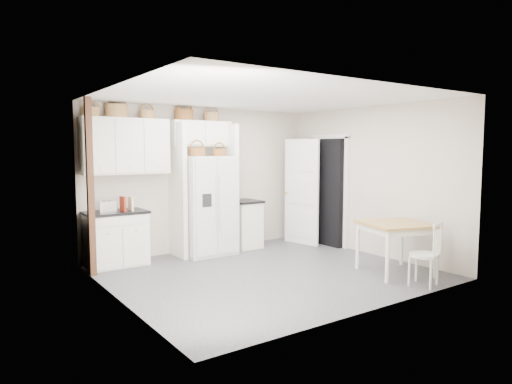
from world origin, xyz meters
TOP-DOWN VIEW (x-y plane):
  - floor at (0.00, 0.00)m, footprint 4.50×4.50m
  - ceiling at (0.00, 0.00)m, footprint 4.50×4.50m
  - wall_back at (0.00, 2.00)m, footprint 4.50×0.00m
  - wall_left at (-2.25, 0.00)m, footprint 0.00×4.00m
  - wall_right at (2.25, 0.00)m, footprint 0.00×4.00m
  - refrigerator at (-0.15, 1.60)m, footprint 0.90×0.72m
  - base_cab_left at (-1.74, 1.70)m, footprint 0.90×0.57m
  - base_cab_right at (0.71, 1.70)m, footprint 0.49×0.58m
  - dining_table at (1.55, -1.12)m, footprint 1.15×1.15m
  - windsor_chair at (1.35, -1.75)m, footprint 0.51×0.49m
  - counter_left at (-1.74, 1.70)m, footprint 0.94×0.61m
  - counter_right at (0.71, 1.70)m, footprint 0.52×0.62m
  - toaster at (-1.88, 1.63)m, footprint 0.26×0.15m
  - cookbook_red at (-1.64, 1.62)m, footprint 0.06×0.16m
  - cookbook_cream at (-1.51, 1.62)m, footprint 0.04×0.15m
  - basket_upper_a at (-2.02, 1.83)m, footprint 0.26×0.26m
  - basket_upper_b at (-1.63, 1.83)m, footprint 0.35×0.35m
  - basket_upper_c at (-1.12, 1.83)m, footprint 0.25×0.25m
  - basket_bridge_a at (-0.45, 1.83)m, footprint 0.33×0.33m
  - basket_bridge_b at (0.08, 1.83)m, footprint 0.28×0.28m
  - basket_fridge_a at (-0.38, 1.50)m, footprint 0.28×0.28m
  - basket_fridge_b at (0.05, 1.50)m, footprint 0.24×0.24m
  - upper_cabinet at (-1.50, 1.83)m, footprint 1.40×0.34m
  - bridge_cabinet at (-0.15, 1.83)m, footprint 1.12×0.34m
  - fridge_panel_left at (-0.66, 1.70)m, footprint 0.08×0.60m
  - fridge_panel_right at (0.36, 1.70)m, footprint 0.08×0.60m
  - trim_post at (-2.20, 1.35)m, footprint 0.09×0.09m
  - doorway_void at (2.16, 1.00)m, footprint 0.18×0.85m
  - door_slab at (1.80, 1.33)m, footprint 0.21×0.79m

SIDE VIEW (x-z plane):
  - floor at x=0.00m, z-range 0.00..0.00m
  - dining_table at x=1.55m, z-range 0.00..0.77m
  - base_cab_left at x=-1.74m, z-range 0.00..0.84m
  - windsor_chair at x=1.35m, z-range 0.00..0.85m
  - base_cab_right at x=0.71m, z-range 0.00..0.86m
  - counter_left at x=-1.74m, z-range 0.84..0.88m
  - refrigerator at x=-0.15m, z-range 0.00..1.73m
  - counter_right at x=0.71m, z-range 0.86..0.89m
  - toaster at x=-1.88m, z-range 0.88..1.05m
  - cookbook_cream at x=-1.51m, z-range 0.88..1.10m
  - cookbook_red at x=-1.64m, z-range 0.88..1.11m
  - doorway_void at x=2.16m, z-range 0.00..2.05m
  - door_slab at x=1.80m, z-range 0.00..2.05m
  - fridge_panel_left at x=-0.66m, z-range 0.00..2.30m
  - fridge_panel_right at x=0.36m, z-range 0.00..2.30m
  - wall_back at x=0.00m, z-range -0.95..3.55m
  - wall_left at x=-2.25m, z-range -0.70..3.30m
  - wall_right at x=2.25m, z-range -0.70..3.30m
  - trim_post at x=-2.20m, z-range 0.00..2.60m
  - basket_fridge_b at x=0.05m, z-range 1.73..1.86m
  - basket_fridge_a at x=-0.38m, z-range 1.73..1.88m
  - upper_cabinet at x=-1.50m, z-range 1.45..2.35m
  - bridge_cabinet at x=-0.15m, z-range 1.90..2.35m
  - basket_upper_c at x=-1.12m, z-range 2.35..2.49m
  - basket_upper_a at x=-2.02m, z-range 2.35..2.50m
  - basket_bridge_b at x=0.08m, z-range 2.35..2.51m
  - basket_bridge_a at x=-0.45m, z-range 2.35..2.54m
  - basket_upper_b at x=-1.63m, z-range 2.35..2.56m
  - ceiling at x=0.00m, z-range 2.60..2.60m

